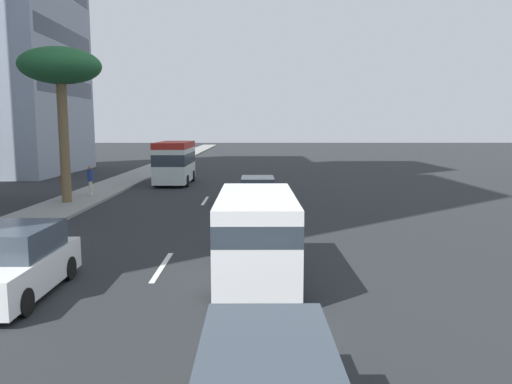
{
  "coord_description": "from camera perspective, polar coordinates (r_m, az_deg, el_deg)",
  "views": [
    {
      "loc": [
        -2.02,
        -2.76,
        4.2
      ],
      "look_at": [
        19.98,
        -2.88,
        1.29
      ],
      "focal_mm": 34.62,
      "sensor_mm": 36.0,
      "label": 1
    }
  ],
  "objects": [
    {
      "name": "palm_tree",
      "position": [
        28.64,
        -21.67,
        13.02
      ],
      "size": [
        4.23,
        4.23,
        8.2
      ],
      "color": "brown",
      "rests_on": "sidewalk_right"
    },
    {
      "name": "pedestrian_mid_block",
      "position": [
        30.76,
        -18.59,
        1.43
      ],
      "size": [
        0.35,
        0.26,
        1.78
      ],
      "rotation": [
        0.0,
        0.0,
        3.0
      ],
      "color": "beige",
      "rests_on": "sidewalk_right"
    },
    {
      "name": "lane_stripe_mid",
      "position": [
        15.34,
        -10.8,
        -8.47
      ],
      "size": [
        3.2,
        0.16,
        0.01
      ],
      "primitive_type": "cube",
      "color": "silver",
      "rests_on": "ground_plane"
    },
    {
      "name": "van_second",
      "position": [
        13.68,
        0.05,
        -4.47
      ],
      "size": [
        5.41,
        2.21,
        2.36
      ],
      "color": "white",
      "rests_on": "ground_plane"
    },
    {
      "name": "car_fourth",
      "position": [
        26.39,
        0.19,
        -0.0
      ],
      "size": [
        4.53,
        1.94,
        1.56
      ],
      "color": "#1E478C",
      "rests_on": "ground_plane"
    },
    {
      "name": "car_fifth",
      "position": [
        13.82,
        -26.16,
        -7.45
      ],
      "size": [
        4.33,
        1.93,
        1.72
      ],
      "rotation": [
        0.0,
        0.0,
        3.14
      ],
      "color": "white",
      "rests_on": "ground_plane"
    },
    {
      "name": "lane_stripe_far",
      "position": [
        28.41,
        -5.9,
        -1.0
      ],
      "size": [
        3.2,
        0.16,
        0.01
      ],
      "primitive_type": "cube",
      "color": "silver",
      "rests_on": "ground_plane"
    },
    {
      "name": "ground_plane",
      "position": [
        33.9,
        -4.99,
        0.38
      ],
      "size": [
        198.0,
        198.0,
        0.0
      ],
      "primitive_type": "plane",
      "color": "#26282B"
    },
    {
      "name": "minibus_third",
      "position": [
        37.01,
        -9.35,
        3.56
      ],
      "size": [
        6.22,
        2.42,
        3.11
      ],
      "rotation": [
        0.0,
        0.0,
        3.14
      ],
      "color": "silver",
      "rests_on": "ground_plane"
    },
    {
      "name": "pedestrian_near_lamp",
      "position": [
        29.44,
        -21.34,
        0.87
      ],
      "size": [
        0.34,
        0.26,
        1.64
      ],
      "rotation": [
        0.0,
        0.0,
        3.03
      ],
      "color": "beige",
      "rests_on": "sidewalk_right"
    },
    {
      "name": "sidewalk_right",
      "position": [
        35.21,
        -16.76,
        0.48
      ],
      "size": [
        162.0,
        3.03,
        0.15
      ],
      "primitive_type": "cube",
      "color": "gray",
      "rests_on": "ground_plane"
    }
  ]
}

